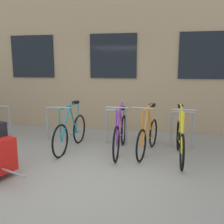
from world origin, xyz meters
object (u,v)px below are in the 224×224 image
object	(u,v)px
bicycle_yellow	(180,139)
bicycle_orange	(148,136)
bicycle_teal	(71,132)
bicycle_purple	(120,134)

from	to	relation	value
bicycle_yellow	bicycle_orange	bearing A→B (deg)	162.58
bicycle_yellow	bicycle_orange	distance (m)	0.68
bicycle_teal	bicycle_purple	size ratio (longest dim) A/B	0.94
bicycle_teal	bicycle_orange	size ratio (longest dim) A/B	1.05
bicycle_purple	bicycle_orange	bearing A→B (deg)	3.69
bicycle_teal	bicycle_yellow	xyz separation A→B (m)	(2.34, -0.13, -0.00)
bicycle_orange	bicycle_yellow	bearing A→B (deg)	-17.42
bicycle_yellow	bicycle_orange	xyz separation A→B (m)	(-0.65, 0.20, -0.01)
bicycle_yellow	bicycle_purple	bearing A→B (deg)	172.36
bicycle_teal	bicycle_orange	world-z (taller)	bicycle_orange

